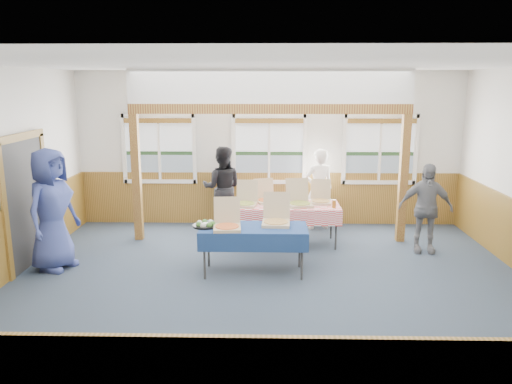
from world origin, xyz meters
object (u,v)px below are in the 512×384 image
(woman_black, at_px, (222,188))
(person_grey, at_px, (425,208))
(woman_white, at_px, (319,189))
(table_right, at_px, (286,207))
(table_left, at_px, (254,231))
(man_blue, at_px, (52,209))

(woman_black, bearing_deg, person_grey, 160.73)
(woman_white, bearing_deg, woman_black, -14.69)
(person_grey, bearing_deg, table_right, 176.36)
(table_right, bearing_deg, woman_black, 161.80)
(table_left, relative_size, man_blue, 0.92)
(table_left, xyz_separation_m, woman_black, (-0.71, 2.52, 0.16))
(woman_black, relative_size, man_blue, 0.86)
(man_blue, bearing_deg, woman_white, -43.37)
(woman_black, distance_m, person_grey, 3.97)
(table_left, distance_m, woman_white, 2.82)
(person_grey, bearing_deg, table_left, -154.46)
(table_left, bearing_deg, woman_black, 85.29)
(table_left, height_order, table_right, same)
(table_right, relative_size, person_grey, 1.34)
(table_right, xyz_separation_m, man_blue, (-3.77, -1.35, 0.28))
(table_right, relative_size, man_blue, 1.09)
(woman_black, bearing_deg, table_right, 142.51)
(table_left, relative_size, woman_black, 1.07)
(table_right, relative_size, woman_white, 1.29)
(woman_white, relative_size, person_grey, 1.04)
(woman_black, xyz_separation_m, person_grey, (3.71, -1.41, -0.05))
(table_left, height_order, man_blue, man_blue)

